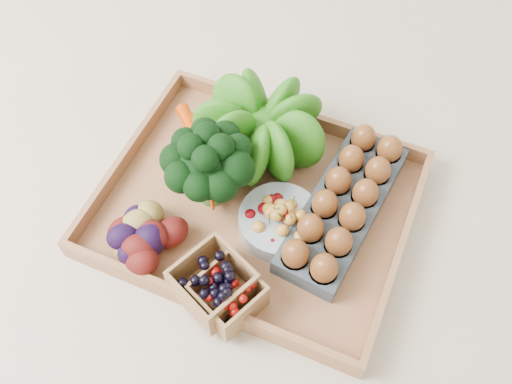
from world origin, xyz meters
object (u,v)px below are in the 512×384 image
at_px(broccoli, 210,177).
at_px(egg_carton, 343,208).
at_px(tray, 256,207).
at_px(cherry_bowl, 279,222).

bearing_deg(broccoli, egg_carton, 13.87).
relative_size(tray, cherry_bowl, 3.73).
bearing_deg(tray, cherry_bowl, -25.41).
height_order(tray, egg_carton, egg_carton).
bearing_deg(cherry_bowl, tray, 154.59).
bearing_deg(egg_carton, tray, -157.32).
bearing_deg(cherry_bowl, egg_carton, 37.05).
height_order(tray, cherry_bowl, cherry_bowl).
relative_size(tray, egg_carton, 1.64).
distance_m(tray, egg_carton, 0.16).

